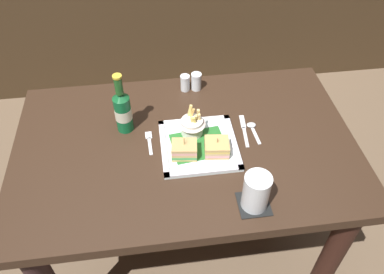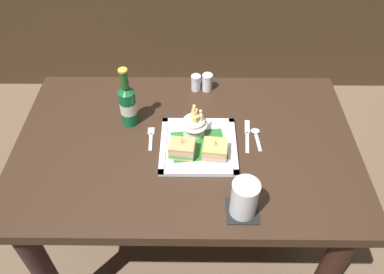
{
  "view_description": "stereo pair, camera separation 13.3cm",
  "coord_description": "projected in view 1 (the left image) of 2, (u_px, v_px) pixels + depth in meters",
  "views": [
    {
      "loc": [
        -0.1,
        -0.95,
        1.76
      ],
      "look_at": [
        0.02,
        -0.01,
        0.79
      ],
      "focal_mm": 35.81,
      "sensor_mm": 36.0,
      "label": 1
    },
    {
      "loc": [
        0.03,
        -0.96,
        1.76
      ],
      "look_at": [
        0.02,
        -0.01,
        0.79
      ],
      "focal_mm": 35.81,
      "sensor_mm": 36.0,
      "label": 2
    }
  ],
  "objects": [
    {
      "name": "knife",
      "position": [
        244.0,
        129.0,
        1.44
      ],
      "size": [
        0.03,
        0.17,
        0.0
      ],
      "color": "silver",
      "rests_on": "dining_table"
    },
    {
      "name": "sandwich_half_right",
      "position": [
        217.0,
        147.0,
        1.33
      ],
      "size": [
        0.09,
        0.09,
        0.07
      ],
      "color": "tan",
      "rests_on": "square_plate"
    },
    {
      "name": "pepper_shaker",
      "position": [
        196.0,
        82.0,
        1.59
      ],
      "size": [
        0.04,
        0.04,
        0.08
      ],
      "color": "silver",
      "rests_on": "dining_table"
    },
    {
      "name": "drink_coaster",
      "position": [
        254.0,
        204.0,
        1.2
      ],
      "size": [
        0.1,
        0.1,
        0.0
      ],
      "primitive_type": "cube",
      "color": "black",
      "rests_on": "dining_table"
    },
    {
      "name": "salt_shaker",
      "position": [
        185.0,
        84.0,
        1.59
      ],
      "size": [
        0.04,
        0.04,
        0.07
      ],
      "color": "silver",
      "rests_on": "dining_table"
    },
    {
      "name": "fork",
      "position": [
        149.0,
        142.0,
        1.39
      ],
      "size": [
        0.03,
        0.12,
        0.0
      ],
      "color": "silver",
      "rests_on": "dining_table"
    },
    {
      "name": "dining_table",
      "position": [
        186.0,
        168.0,
        1.49
      ],
      "size": [
        1.24,
        0.78,
        0.75
      ],
      "color": "#342317",
      "rests_on": "ground_plane"
    },
    {
      "name": "water_glass",
      "position": [
        256.0,
        193.0,
        1.16
      ],
      "size": [
        0.08,
        0.08,
        0.13
      ],
      "color": "silver",
      "rests_on": "dining_table"
    },
    {
      "name": "fries_cup",
      "position": [
        192.0,
        124.0,
        1.38
      ],
      "size": [
        0.1,
        0.1,
        0.11
      ],
      "color": "white",
      "rests_on": "square_plate"
    },
    {
      "name": "ground_plane",
      "position": [
        187.0,
        246.0,
        1.93
      ],
      "size": [
        6.0,
        6.0,
        0.0
      ],
      "primitive_type": "plane",
      "color": "brown"
    },
    {
      "name": "beer_bottle",
      "position": [
        123.0,
        110.0,
        1.38
      ],
      "size": [
        0.06,
        0.06,
        0.24
      ],
      "color": "#105F31",
      "rests_on": "dining_table"
    },
    {
      "name": "spoon",
      "position": [
        252.0,
        128.0,
        1.44
      ],
      "size": [
        0.04,
        0.12,
        0.01
      ],
      "color": "silver",
      "rests_on": "dining_table"
    },
    {
      "name": "square_plate",
      "position": [
        199.0,
        145.0,
        1.37
      ],
      "size": [
        0.27,
        0.27,
        0.02
      ],
      "color": "white",
      "rests_on": "dining_table"
    },
    {
      "name": "sandwich_half_left",
      "position": [
        184.0,
        150.0,
        1.32
      ],
      "size": [
        0.09,
        0.08,
        0.08
      ],
      "color": "tan",
      "rests_on": "square_plate"
    }
  ]
}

